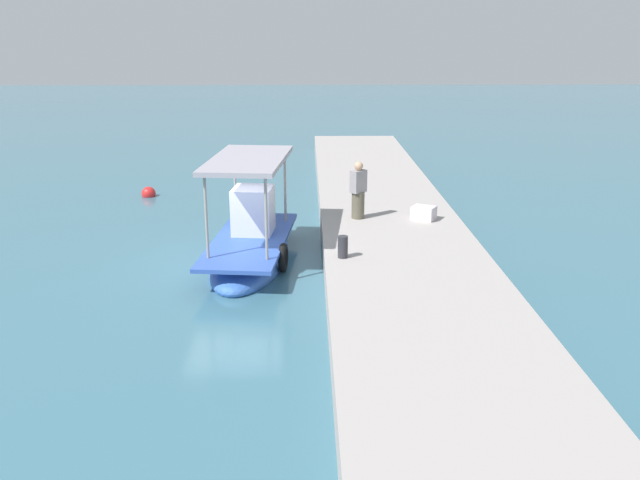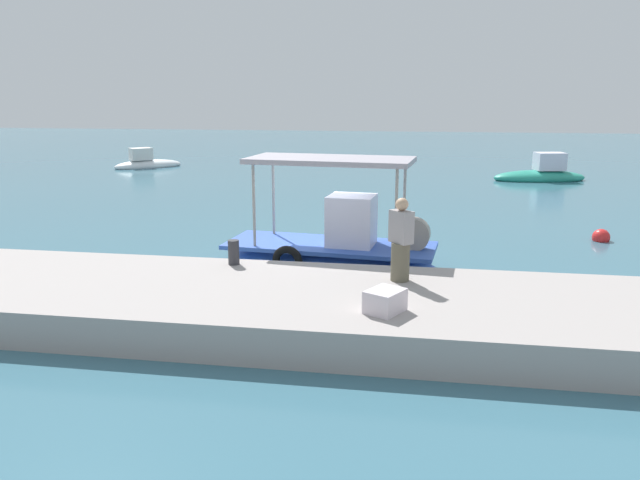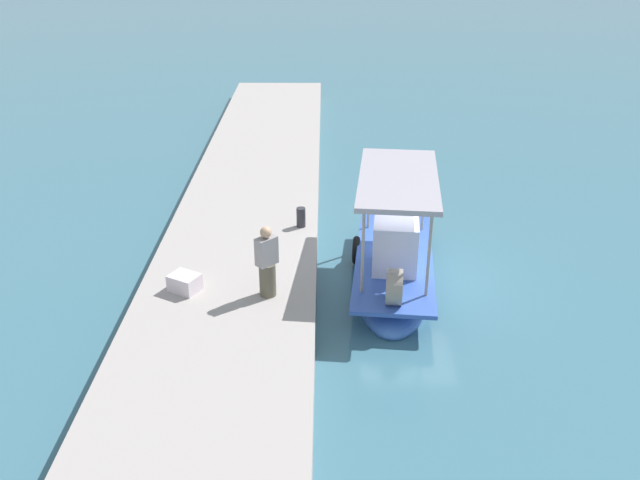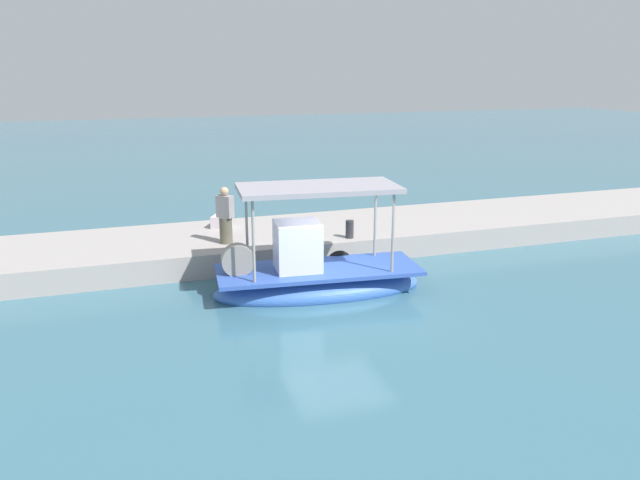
% 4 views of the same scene
% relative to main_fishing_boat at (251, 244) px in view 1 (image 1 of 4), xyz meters
% --- Properties ---
extents(ground_plane, '(120.00, 120.00, 0.00)m').
position_rel_main_fishing_boat_xyz_m(ground_plane, '(-0.41, 0.48, -0.47)').
color(ground_plane, '#3A6A7C').
extents(dock_quay, '(36.00, 3.97, 0.68)m').
position_rel_main_fishing_boat_xyz_m(dock_quay, '(-0.41, -3.86, -0.13)').
color(dock_quay, '#A39B97').
rests_on(dock_quay, ground_plane).
extents(main_fishing_boat, '(5.50, 2.39, 3.12)m').
position_rel_main_fishing_boat_xyz_m(main_fishing_boat, '(0.00, 0.00, 0.00)').
color(main_fishing_boat, '#3B6AC3').
rests_on(main_fishing_boat, ground_plane).
extents(fisherman_near_bollard, '(0.51, 0.51, 1.64)m').
position_rel_main_fishing_boat_xyz_m(fisherman_near_bollard, '(1.72, -2.92, 0.95)').
color(fisherman_near_bollard, brown).
rests_on(fisherman_near_bollard, dock_quay).
extents(mooring_bollard, '(0.24, 0.24, 0.53)m').
position_rel_main_fishing_boat_xyz_m(mooring_bollard, '(-1.84, -2.31, 0.48)').
color(mooring_bollard, '#2D2D33').
rests_on(mooring_bollard, dock_quay).
extents(cargo_crate, '(0.75, 0.80, 0.38)m').
position_rel_main_fishing_boat_xyz_m(cargo_crate, '(1.54, -4.78, 0.40)').
color(cargo_crate, silver).
rests_on(cargo_crate, dock_quay).
extents(marker_buoy, '(0.51, 0.51, 0.51)m').
position_rel_main_fishing_boat_xyz_m(marker_buoy, '(7.42, 4.33, -0.37)').
color(marker_buoy, red).
rests_on(marker_buoy, ground_plane).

